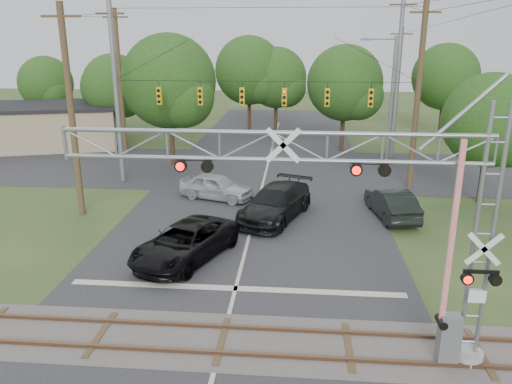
# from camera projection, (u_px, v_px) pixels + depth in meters

# --- Properties ---
(ground) EXTENTS (160.00, 160.00, 0.00)m
(ground) POSITION_uv_depth(u_px,v_px,m) (211.00, 383.00, 14.03)
(ground) COLOR #2C4720
(ground) RESTS_ON ground
(road_main) EXTENTS (14.00, 90.00, 0.02)m
(road_main) POSITION_uv_depth(u_px,v_px,m) (247.00, 243.00, 23.54)
(road_main) COLOR #29292C
(road_main) RESTS_ON ground
(road_cross) EXTENTS (90.00, 12.00, 0.02)m
(road_cross) POSITION_uv_depth(u_px,v_px,m) (267.00, 169.00, 36.86)
(road_cross) COLOR #29292C
(road_cross) RESTS_ON ground
(railroad_track) EXTENTS (90.00, 3.20, 0.17)m
(railroad_track) POSITION_uv_depth(u_px,v_px,m) (222.00, 341.00, 15.92)
(railroad_track) COLOR #4E4844
(railroad_track) RESTS_ON ground
(crossing_gantry) EXTENTS (12.34, 0.99, 7.75)m
(crossing_gantry) POSITION_uv_depth(u_px,v_px,m) (355.00, 206.00, 13.83)
(crossing_gantry) COLOR gray
(crossing_gantry) RESTS_ON ground
(traffic_signal_span) EXTENTS (19.34, 0.36, 11.50)m
(traffic_signal_span) POSITION_uv_depth(u_px,v_px,m) (278.00, 96.00, 31.27)
(traffic_signal_span) COLOR gray
(traffic_signal_span) RESTS_ON ground
(pickup_black) EXTENTS (4.57, 6.24, 1.58)m
(pickup_black) POSITION_uv_depth(u_px,v_px,m) (185.00, 243.00, 21.62)
(pickup_black) COLOR black
(pickup_black) RESTS_ON ground
(car_dark) EXTENTS (4.36, 6.48, 1.74)m
(car_dark) POSITION_uv_depth(u_px,v_px,m) (276.00, 203.00, 26.53)
(car_dark) COLOR black
(car_dark) RESTS_ON ground
(sedan_silver) EXTENTS (4.83, 3.15, 1.53)m
(sedan_silver) POSITION_uv_depth(u_px,v_px,m) (216.00, 186.00, 29.82)
(sedan_silver) COLOR #A5A8AD
(sedan_silver) RESTS_ON ground
(suv_dark) EXTENTS (2.43, 4.98, 1.57)m
(suv_dark) POSITION_uv_depth(u_px,v_px,m) (392.00, 203.00, 26.74)
(suv_dark) COLOR black
(suv_dark) RESTS_ON ground
(commercial_building) EXTENTS (17.49, 12.35, 3.68)m
(commercial_building) POSITION_uv_depth(u_px,v_px,m) (26.00, 126.00, 43.84)
(commercial_building) COLOR tan
(commercial_building) RESTS_ON ground
(streetlight) EXTENTS (2.51, 0.26, 9.41)m
(streetlight) POSITION_uv_depth(u_px,v_px,m) (389.00, 96.00, 35.70)
(streetlight) COLOR gray
(streetlight) RESTS_ON ground
(utility_poles) EXTENTS (27.23, 29.43, 12.32)m
(utility_poles) POSITION_uv_depth(u_px,v_px,m) (304.00, 91.00, 33.77)
(utility_poles) COLOR #44351F
(utility_poles) RESTS_ON ground
(treeline) EXTENTS (54.10, 27.62, 9.65)m
(treeline) POSITION_uv_depth(u_px,v_px,m) (267.00, 82.00, 43.67)
(treeline) COLOR #342517
(treeline) RESTS_ON ground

